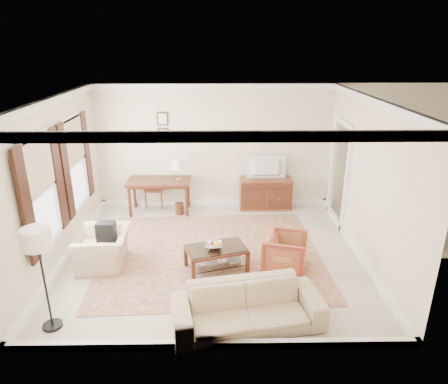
{
  "coord_description": "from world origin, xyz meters",
  "views": [
    {
      "loc": [
        0.09,
        -6.63,
        3.78
      ],
      "look_at": [
        0.2,
        0.3,
        1.15
      ],
      "focal_mm": 32.0,
      "sensor_mm": 36.0,
      "label": 1
    }
  ],
  "objects_px": {
    "striped_armchair": "(285,250)",
    "sofa": "(248,301)",
    "club_armchair": "(104,243)",
    "coffee_table": "(216,253)",
    "tv": "(267,161)",
    "sideboard": "(265,193)",
    "writing_desk": "(159,185)"
  },
  "relations": [
    {
      "from": "striped_armchair",
      "to": "sofa",
      "type": "height_order",
      "value": "sofa"
    },
    {
      "from": "club_armchair",
      "to": "sofa",
      "type": "bearing_deg",
      "value": 52.64
    },
    {
      "from": "sofa",
      "to": "coffee_table",
      "type": "bearing_deg",
      "value": 95.93
    },
    {
      "from": "tv",
      "to": "coffee_table",
      "type": "bearing_deg",
      "value": 66.88
    },
    {
      "from": "tv",
      "to": "striped_armchair",
      "type": "height_order",
      "value": "tv"
    },
    {
      "from": "tv",
      "to": "sofa",
      "type": "distance_m",
      "value": 4.36
    },
    {
      "from": "tv",
      "to": "striped_armchair",
      "type": "relative_size",
      "value": 1.19
    },
    {
      "from": "tv",
      "to": "sideboard",
      "type": "bearing_deg",
      "value": -90.0
    },
    {
      "from": "writing_desk",
      "to": "sideboard",
      "type": "bearing_deg",
      "value": 4.55
    },
    {
      "from": "tv",
      "to": "striped_armchair",
      "type": "distance_m",
      "value": 2.86
    },
    {
      "from": "coffee_table",
      "to": "sofa",
      "type": "xyz_separation_m",
      "value": [
        0.44,
        -1.49,
        0.08
      ]
    },
    {
      "from": "striped_armchair",
      "to": "sofa",
      "type": "bearing_deg",
      "value": 168.48
    },
    {
      "from": "writing_desk",
      "to": "club_armchair",
      "type": "height_order",
      "value": "club_armchair"
    },
    {
      "from": "coffee_table",
      "to": "club_armchair",
      "type": "xyz_separation_m",
      "value": [
        -2.0,
        0.2,
        0.1
      ]
    },
    {
      "from": "tv",
      "to": "club_armchair",
      "type": "relative_size",
      "value": 0.88
    },
    {
      "from": "coffee_table",
      "to": "sofa",
      "type": "height_order",
      "value": "sofa"
    },
    {
      "from": "tv",
      "to": "coffee_table",
      "type": "xyz_separation_m",
      "value": [
        -1.17,
        -2.73,
        -0.85
      ]
    },
    {
      "from": "writing_desk",
      "to": "sideboard",
      "type": "height_order",
      "value": "writing_desk"
    },
    {
      "from": "sofa",
      "to": "club_armchair",
      "type": "bearing_deg",
      "value": 134.76
    },
    {
      "from": "writing_desk",
      "to": "tv",
      "type": "xyz_separation_m",
      "value": [
        2.49,
        0.18,
        0.51
      ]
    },
    {
      "from": "tv",
      "to": "sofa",
      "type": "xyz_separation_m",
      "value": [
        -0.73,
        -4.22,
        -0.78
      ]
    },
    {
      "from": "writing_desk",
      "to": "sofa",
      "type": "height_order",
      "value": "sofa"
    },
    {
      "from": "striped_armchair",
      "to": "writing_desk",
      "type": "bearing_deg",
      "value": 60.12
    },
    {
      "from": "tv",
      "to": "sofa",
      "type": "height_order",
      "value": "tv"
    },
    {
      "from": "sideboard",
      "to": "coffee_table",
      "type": "xyz_separation_m",
      "value": [
        -1.17,
        -2.75,
        -0.04
      ]
    },
    {
      "from": "sideboard",
      "to": "tv",
      "type": "bearing_deg",
      "value": -90.0
    },
    {
      "from": "writing_desk",
      "to": "tv",
      "type": "height_order",
      "value": "tv"
    },
    {
      "from": "sideboard",
      "to": "club_armchair",
      "type": "xyz_separation_m",
      "value": [
        -3.16,
        -2.55,
        0.06
      ]
    },
    {
      "from": "striped_armchair",
      "to": "sofa",
      "type": "relative_size",
      "value": 0.35
    },
    {
      "from": "writing_desk",
      "to": "striped_armchair",
      "type": "distance_m",
      "value": 3.6
    },
    {
      "from": "club_armchair",
      "to": "coffee_table",
      "type": "bearing_deg",
      "value": 81.7
    },
    {
      "from": "writing_desk",
      "to": "sideboard",
      "type": "xyz_separation_m",
      "value": [
        2.49,
        0.2,
        -0.31
      ]
    }
  ]
}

